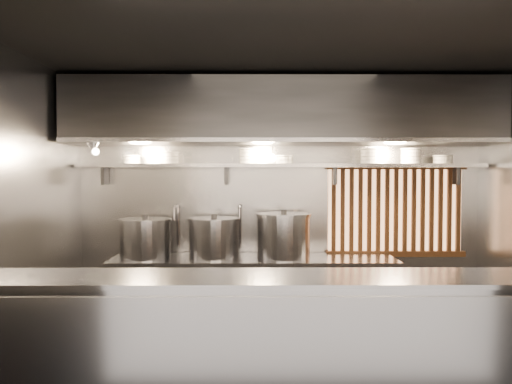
{
  "coord_description": "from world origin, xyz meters",
  "views": [
    {
      "loc": [
        -0.3,
        -4.14,
        1.78
      ],
      "look_at": [
        -0.28,
        0.55,
        1.62
      ],
      "focal_mm": 35.0,
      "sensor_mm": 36.0,
      "label": 1
    }
  ],
  "objects_px": {
    "heat_lamp": "(93,146)",
    "stock_pot_right": "(284,235)",
    "stock_pot_mid": "(145,238)",
    "pendant_bulb": "(272,158)",
    "stock_pot_left": "(214,238)"
  },
  "relations": [
    {
      "from": "heat_lamp",
      "to": "stock_pot_right",
      "type": "bearing_deg",
      "value": 7.68
    },
    {
      "from": "stock_pot_mid",
      "to": "stock_pot_right",
      "type": "height_order",
      "value": "stock_pot_right"
    },
    {
      "from": "stock_pot_right",
      "to": "stock_pot_mid",
      "type": "bearing_deg",
      "value": -179.56
    },
    {
      "from": "stock_pot_mid",
      "to": "heat_lamp",
      "type": "bearing_deg",
      "value": -151.59
    },
    {
      "from": "stock_pot_right",
      "to": "stock_pot_left",
      "type": "bearing_deg",
      "value": 179.83
    },
    {
      "from": "heat_lamp",
      "to": "stock_pot_right",
      "type": "height_order",
      "value": "heat_lamp"
    },
    {
      "from": "heat_lamp",
      "to": "stock_pot_mid",
      "type": "bearing_deg",
      "value": 28.41
    },
    {
      "from": "pendant_bulb",
      "to": "stock_pot_left",
      "type": "height_order",
      "value": "pendant_bulb"
    },
    {
      "from": "stock_pot_right",
      "to": "heat_lamp",
      "type": "bearing_deg",
      "value": -172.32
    },
    {
      "from": "pendant_bulb",
      "to": "stock_pot_mid",
      "type": "xyz_separation_m",
      "value": [
        -1.34,
        -0.1,
        -0.85
      ]
    },
    {
      "from": "heat_lamp",
      "to": "stock_pot_left",
      "type": "height_order",
      "value": "heat_lamp"
    },
    {
      "from": "heat_lamp",
      "to": "stock_pot_mid",
      "type": "height_order",
      "value": "heat_lamp"
    },
    {
      "from": "heat_lamp",
      "to": "pendant_bulb",
      "type": "xyz_separation_m",
      "value": [
        1.8,
        0.35,
        -0.11
      ]
    },
    {
      "from": "stock_pot_left",
      "to": "stock_pot_right",
      "type": "bearing_deg",
      "value": -0.17
    },
    {
      "from": "pendant_bulb",
      "to": "stock_pot_right",
      "type": "distance_m",
      "value": 0.84
    }
  ]
}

